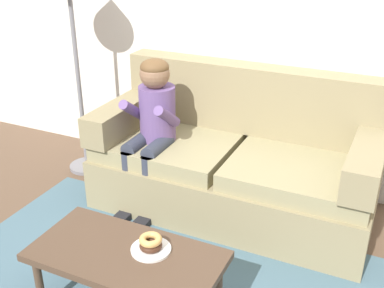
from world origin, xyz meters
TOP-DOWN VIEW (x-y plane):
  - ground at (0.00, 0.00)m, footprint 10.00×10.00m
  - wall_back at (0.00, 1.40)m, footprint 8.00×0.10m
  - couch at (-0.02, 0.85)m, footprint 1.96×0.90m
  - coffee_table at (-0.16, -0.41)m, footprint 1.00×0.50m
  - person_child at (-0.59, 0.64)m, footprint 0.34×0.58m
  - plate at (-0.05, -0.33)m, footprint 0.21×0.21m
  - donut at (-0.05, -0.33)m, footprint 0.17×0.17m
  - donut_second at (-0.05, -0.33)m, footprint 0.17×0.17m

SIDE VIEW (x-z plane):
  - ground at x=0.00m, z-range 0.00..0.00m
  - coffee_table at x=-0.16m, z-range 0.16..0.55m
  - couch at x=-0.02m, z-range -0.15..0.86m
  - plate at x=-0.05m, z-range 0.40..0.41m
  - donut at x=-0.05m, z-range 0.41..0.45m
  - donut_second at x=-0.05m, z-range 0.45..0.49m
  - person_child at x=-0.59m, z-range 0.12..1.22m
  - wall_back at x=0.00m, z-range 0.00..2.80m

